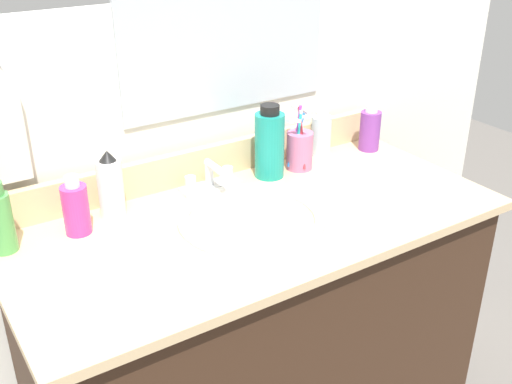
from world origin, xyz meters
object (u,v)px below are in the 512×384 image
Objects in this scene: bottle_lotion_white at (111,186)px; bottle_gel_clear at (321,134)px; faucet at (211,180)px; bottle_soap_pink at (76,208)px; bottle_mouthwash_teal at (270,144)px; cup_pink at (299,149)px; bottle_cream_purple at (370,129)px; bottle_toner_green at (0,220)px.

bottle_lotion_white is 0.66m from bottle_gel_clear.
faucet is at bearing -1.08° from bottle_lotion_white.
faucet is at bearing -174.59° from bottle_gel_clear.
bottle_soap_pink is at bearing -174.90° from faucet.
bottle_mouthwash_teal reaches higher than bottle_soap_pink.
cup_pink is (-0.12, -0.05, -0.00)m from bottle_gel_clear.
bottle_toner_green is (-1.05, -0.01, 0.01)m from bottle_cream_purple.
bottle_lotion_white reaches higher than bottle_gel_clear.
bottle_gel_clear is (0.39, 0.04, 0.03)m from faucet.
bottle_lotion_white is at bearing 177.92° from cup_pink.
bottle_gel_clear is at bearing 3.68° from bottle_toner_green.
bottle_gel_clear is at bearing 5.41° from faucet.
bottle_toner_green reaches higher than bottle_cream_purple.
bottle_toner_green is (-0.26, -0.03, -0.00)m from bottle_lotion_white.
bottle_lotion_white is at bearing 5.93° from bottle_toner_green.
bottle_soap_pink is 0.64m from cup_pink.
bottle_lotion_white is 0.26m from bottle_toner_green.
cup_pink reaches higher than bottle_lotion_white.
bottle_soap_pink is 0.16m from bottle_toner_green.
bottle_cream_purple is 0.69× the size of bottle_mouthwash_teal.
bottle_toner_green is at bearing -179.19° from bottle_mouthwash_teal.
bottle_toner_green is 0.88× the size of cup_pink.
bottle_gel_clear is (0.65, 0.03, -0.02)m from bottle_lotion_white.
bottle_cream_purple is 0.86× the size of bottle_toner_green.
bottle_lotion_white is 1.20× the size of bottle_cream_purple.
bottle_soap_pink is at bearing -174.74° from bottle_gel_clear.
faucet is 0.87× the size of cup_pink.
bottle_soap_pink reaches higher than bottle_gel_clear.
bottle_cream_purple is at bearing -0.26° from cup_pink.
bottle_mouthwash_teal reaches higher than faucet.
cup_pink is (0.10, -0.00, -0.04)m from bottle_mouthwash_teal.
bottle_toner_green is at bearing -177.62° from faucet.
bottle_soap_pink is at bearing -3.81° from bottle_toner_green.
bottle_cream_purple is at bearing -1.70° from faucet.
cup_pink reaches higher than bottle_toner_green.
bottle_lotion_white is 0.91× the size of cup_pink.
faucet is at bearing 2.38° from bottle_toner_green.
faucet is 1.22× the size of bottle_gel_clear.
bottle_lotion_white is at bearing 178.92° from faucet.
bottle_soap_pink is 1.08× the size of bottle_gel_clear.
bottle_gel_clear reaches higher than faucet.
cup_pink is (0.64, 0.02, -0.00)m from bottle_soap_pink.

